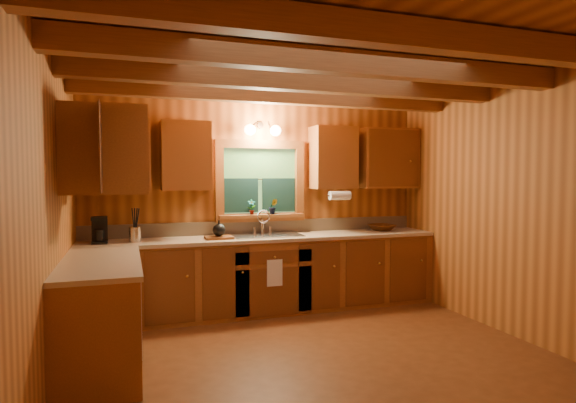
# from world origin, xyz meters

# --- Properties ---
(room) EXTENTS (4.20, 4.20, 4.20)m
(room) POSITION_xyz_m (0.00, 0.00, 1.30)
(room) COLOR #5C3116
(room) RESTS_ON ground
(ceiling_beams) EXTENTS (4.20, 2.54, 0.18)m
(ceiling_beams) POSITION_xyz_m (0.00, 0.00, 2.49)
(ceiling_beams) COLOR brown
(ceiling_beams) RESTS_ON room
(base_cabinets) EXTENTS (4.20, 2.22, 0.86)m
(base_cabinets) POSITION_xyz_m (-0.49, 1.28, 0.43)
(base_cabinets) COLOR brown
(base_cabinets) RESTS_ON ground
(countertop) EXTENTS (4.20, 2.24, 0.04)m
(countertop) POSITION_xyz_m (-0.48, 1.29, 0.88)
(countertop) COLOR tan
(countertop) RESTS_ON base_cabinets
(backsplash) EXTENTS (4.20, 0.02, 0.16)m
(backsplash) POSITION_xyz_m (0.00, 1.89, 0.98)
(backsplash) COLOR tan
(backsplash) RESTS_ON room
(dishwasher_panel) EXTENTS (0.02, 0.60, 0.80)m
(dishwasher_panel) POSITION_xyz_m (-1.47, 0.68, 0.43)
(dishwasher_panel) COLOR white
(dishwasher_panel) RESTS_ON base_cabinets
(upper_cabinets) EXTENTS (4.19, 1.77, 0.78)m
(upper_cabinets) POSITION_xyz_m (-0.56, 1.42, 1.84)
(upper_cabinets) COLOR brown
(upper_cabinets) RESTS_ON room
(window) EXTENTS (1.12, 0.08, 1.00)m
(window) POSITION_xyz_m (0.00, 1.87, 1.53)
(window) COLOR brown
(window) RESTS_ON room
(window_sill) EXTENTS (1.06, 0.14, 0.04)m
(window_sill) POSITION_xyz_m (0.00, 1.82, 1.12)
(window_sill) COLOR brown
(window_sill) RESTS_ON room
(wall_sconce) EXTENTS (0.45, 0.21, 0.17)m
(wall_sconce) POSITION_xyz_m (0.00, 1.75, 2.16)
(wall_sconce) COLOR black
(wall_sconce) RESTS_ON room
(paper_towel_roll) EXTENTS (0.27, 0.11, 0.11)m
(paper_towel_roll) POSITION_xyz_m (0.92, 1.53, 1.37)
(paper_towel_roll) COLOR white
(paper_towel_roll) RESTS_ON upper_cabinets
(dish_towel) EXTENTS (0.18, 0.01, 0.30)m
(dish_towel) POSITION_xyz_m (0.00, 1.26, 0.52)
(dish_towel) COLOR white
(dish_towel) RESTS_ON base_cabinets
(sink) EXTENTS (0.82, 0.48, 0.43)m
(sink) POSITION_xyz_m (0.00, 1.60, 0.86)
(sink) COLOR silver
(sink) RESTS_ON countertop
(coffee_maker) EXTENTS (0.16, 0.20, 0.28)m
(coffee_maker) POSITION_xyz_m (-1.84, 1.58, 1.04)
(coffee_maker) COLOR black
(coffee_maker) RESTS_ON countertop
(utensil_crock) EXTENTS (0.13, 0.13, 0.37)m
(utensil_crock) POSITION_xyz_m (-1.49, 1.57, 0.99)
(utensil_crock) COLOR silver
(utensil_crock) RESTS_ON countertop
(cutting_board) EXTENTS (0.31, 0.22, 0.03)m
(cutting_board) POSITION_xyz_m (-0.58, 1.51, 0.91)
(cutting_board) COLOR #623215
(cutting_board) RESTS_ON countertop
(teakettle) EXTENTS (0.14, 0.14, 0.18)m
(teakettle) POSITION_xyz_m (-0.58, 1.51, 1.00)
(teakettle) COLOR black
(teakettle) RESTS_ON cutting_board
(wicker_basket) EXTENTS (0.37, 0.37, 0.08)m
(wicker_basket) POSITION_xyz_m (1.57, 1.64, 0.94)
(wicker_basket) COLOR #48230C
(wicker_basket) RESTS_ON countertop
(potted_plant_left) EXTENTS (0.10, 0.08, 0.19)m
(potted_plant_left) POSITION_xyz_m (-0.13, 1.81, 1.23)
(potted_plant_left) COLOR #623215
(potted_plant_left) RESTS_ON window_sill
(potted_plant_right) EXTENTS (0.12, 0.10, 0.19)m
(potted_plant_right) POSITION_xyz_m (0.14, 1.79, 1.24)
(potted_plant_right) COLOR #623215
(potted_plant_right) RESTS_ON window_sill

